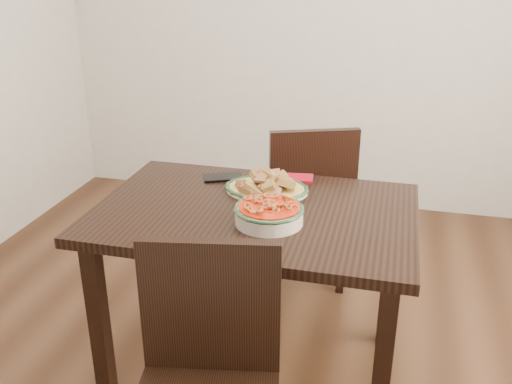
% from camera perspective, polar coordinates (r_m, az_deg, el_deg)
% --- Properties ---
extents(floor, '(3.50, 3.50, 0.00)m').
position_cam_1_polar(floor, '(2.63, -0.16, -15.70)').
color(floor, '#382011').
rests_on(floor, ground).
extents(wall_back, '(3.50, 0.10, 2.60)m').
position_cam_1_polar(wall_back, '(3.79, 6.73, 17.63)').
color(wall_back, beige).
rests_on(wall_back, ground).
extents(dining_table, '(1.20, 0.80, 0.75)m').
position_cam_1_polar(dining_table, '(2.19, -0.13, -4.04)').
color(dining_table, black).
rests_on(dining_table, ground).
extents(chair_far, '(0.54, 0.54, 0.89)m').
position_cam_1_polar(chair_far, '(2.86, 5.17, -0.71)').
color(chair_far, black).
rests_on(chair_far, ground).
extents(chair_near, '(0.49, 0.49, 0.89)m').
position_cam_1_polar(chair_near, '(1.75, -4.91, -17.88)').
color(chair_near, black).
rests_on(chair_near, ground).
extents(fish_plate, '(0.33, 0.26, 0.11)m').
position_cam_1_polar(fish_plate, '(2.28, 1.07, 1.10)').
color(fish_plate, '#EBE3C6').
rests_on(fish_plate, dining_table).
extents(noodle_bowl, '(0.25, 0.25, 0.08)m').
position_cam_1_polar(noodle_bowl, '(2.02, 1.31, -1.97)').
color(noodle_bowl, beige).
rests_on(noodle_bowl, dining_table).
extents(smartphone, '(0.19, 0.15, 0.01)m').
position_cam_1_polar(smartphone, '(2.43, -3.32, 1.48)').
color(smartphone, black).
rests_on(smartphone, dining_table).
extents(napkin, '(0.12, 0.10, 0.01)m').
position_cam_1_polar(napkin, '(2.42, 4.46, 1.38)').
color(napkin, maroon).
rests_on(napkin, dining_table).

